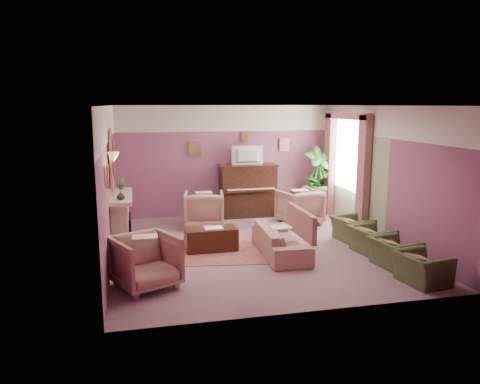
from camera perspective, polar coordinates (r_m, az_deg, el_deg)
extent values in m
cube|color=gray|center=(9.42, 1.86, -6.80)|extent=(5.50, 6.00, 0.01)
cube|color=white|center=(8.99, 1.97, 10.49)|extent=(5.50, 6.00, 0.01)
cube|color=#6A4162|center=(12.00, -1.74, 3.83)|extent=(5.50, 0.02, 2.80)
cube|color=#6A4162|center=(6.30, 8.88, -2.56)|extent=(5.50, 0.02, 2.80)
cube|color=#6A4162|center=(8.82, -15.64, 0.95)|extent=(0.02, 6.00, 2.80)
cube|color=#6A4162|center=(10.15, 17.12, 2.11)|extent=(0.02, 6.00, 2.80)
cube|color=silver|center=(11.91, -1.76, 8.97)|extent=(5.50, 0.01, 0.65)
cube|color=gray|center=(11.32, 13.70, 1.46)|extent=(0.01, 3.00, 2.15)
cube|color=#BCAE95|center=(9.18, -14.32, -4.03)|extent=(0.30, 1.40, 1.10)
cube|color=black|center=(9.22, -13.65, -4.91)|extent=(0.18, 0.72, 0.68)
cube|color=orange|center=(9.27, -13.36, -5.97)|extent=(0.06, 0.54, 0.10)
cube|color=#BCAE95|center=(9.06, -14.29, -0.53)|extent=(0.40, 1.55, 0.07)
cube|color=#BCAE95|center=(9.33, -12.93, -7.18)|extent=(0.55, 1.50, 0.02)
ellipsoid|color=#B7844A|center=(8.96, -15.39, 3.70)|extent=(0.04, 0.72, 1.20)
ellipsoid|color=silver|center=(8.96, -15.23, 3.71)|extent=(0.01, 0.60, 1.06)
cone|color=tan|center=(7.89, -15.18, 4.13)|extent=(0.20, 0.20, 0.16)
cube|color=black|center=(11.91, 0.94, 0.13)|extent=(1.40, 0.60, 1.30)
cube|color=black|center=(11.56, 1.35, 0.16)|extent=(1.30, 0.12, 0.06)
cube|color=white|center=(11.56, 1.35, 0.36)|extent=(1.20, 0.08, 0.02)
cube|color=black|center=(11.81, 0.95, 3.28)|extent=(1.45, 0.65, 0.04)
imported|color=black|center=(11.73, 1.01, 4.66)|extent=(0.80, 0.12, 0.48)
cube|color=#B7844A|center=(11.80, -5.54, 5.23)|extent=(0.30, 0.03, 0.38)
cube|color=#B7844A|center=(12.31, 5.42, 5.74)|extent=(0.26, 0.03, 0.34)
cube|color=#B7844A|center=(12.01, 0.64, 6.71)|extent=(0.22, 0.03, 0.26)
cube|color=#B7844A|center=(7.58, -15.86, 1.86)|extent=(0.03, 0.28, 0.36)
cube|color=beige|center=(11.45, 13.13, 4.74)|extent=(0.03, 1.40, 1.80)
cube|color=#935357|center=(10.65, 14.80, 2.06)|extent=(0.16, 0.34, 2.60)
cube|color=#935357|center=(12.29, 10.84, 3.34)|extent=(0.16, 0.34, 2.60)
cube|color=#935357|center=(11.36, 12.94, 9.05)|extent=(0.16, 2.20, 0.16)
imported|color=#2D7D2A|center=(9.57, -14.21, 1.09)|extent=(0.16, 0.16, 0.28)
imported|color=silver|center=(8.54, -14.33, -0.44)|extent=(0.16, 0.16, 0.16)
cube|color=#9A4F4B|center=(9.25, -3.36, -7.11)|extent=(2.73, 2.14, 0.01)
cube|color=#371C11|center=(9.22, -3.55, -5.75)|extent=(1.01, 0.51, 0.45)
cube|color=white|center=(9.16, -3.26, -4.36)|extent=(0.35, 0.28, 0.01)
imported|color=tan|center=(8.95, 5.00, -5.26)|extent=(0.62, 1.87, 0.75)
cube|color=#935357|center=(9.02, 7.44, -3.72)|extent=(0.09, 1.41, 0.52)
imported|color=tan|center=(10.90, -4.41, -1.90)|extent=(0.89, 0.89, 0.92)
imported|color=tan|center=(11.23, 7.27, -1.58)|extent=(0.89, 0.89, 0.92)
imported|color=tan|center=(7.47, -11.41, -8.00)|extent=(0.89, 0.89, 0.92)
imported|color=#44532E|center=(8.05, 21.33, -8.10)|extent=(0.55, 0.78, 0.67)
imported|color=#44532E|center=(8.71, 18.31, -6.51)|extent=(0.55, 0.78, 0.67)
imported|color=#44532E|center=(9.39, 15.74, -5.13)|extent=(0.55, 0.78, 0.67)
imported|color=#44532E|center=(10.09, 13.52, -3.93)|extent=(0.55, 0.78, 0.67)
cylinder|color=silver|center=(12.45, 8.70, -0.94)|extent=(0.52, 0.52, 0.70)
imported|color=#2D7D2A|center=(12.35, 8.77, 1.42)|extent=(0.30, 0.30, 0.34)
imported|color=#2D7D2A|center=(12.31, 9.45, 1.23)|extent=(0.16, 0.16, 0.28)
cylinder|color=#A6634B|center=(12.34, 9.42, -1.92)|extent=(0.34, 0.34, 0.34)
imported|color=#2D7D2A|center=(12.18, 9.54, 2.17)|extent=(0.76, 0.76, 1.44)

